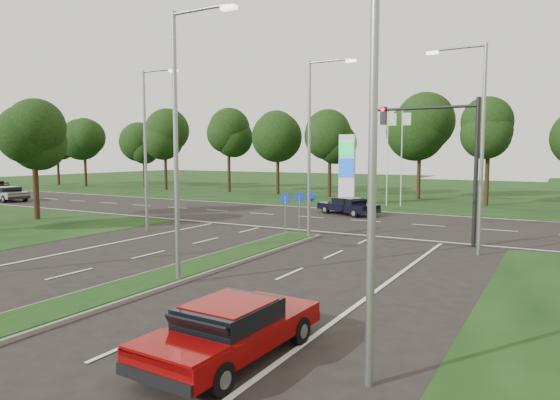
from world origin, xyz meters
The scene contains 16 objects.
verge_far centered at (0.00, 55.00, 0.00)m, with size 160.00×50.00×0.02m, color black.
cross_road centered at (0.00, 24.00, 0.00)m, with size 160.00×12.00×0.02m, color black.
median_kerb centered at (0.00, 4.00, 0.06)m, with size 2.00×26.00×0.12m, color slate.
streetlight_median_near centered at (1.00, 6.00, 5.08)m, with size 2.53×0.22×9.00m.
streetlight_median_far centered at (1.00, 16.00, 5.08)m, with size 2.53×0.22×9.00m.
streetlight_left_far centered at (-8.30, 14.00, 5.08)m, with size 2.53×0.22×9.00m.
streetlight_right_far centered at (8.80, 16.00, 5.08)m, with size 2.53×0.22×9.00m.
streetlight_right_near centered at (8.80, 2.00, 5.08)m, with size 2.53×0.22×9.00m.
traffic_signal centered at (7.19, 18.00, 4.65)m, with size 5.10×0.42×7.00m.
median_signs centered at (0.00, 16.40, 1.71)m, with size 1.16×1.76×2.38m.
gas_pylon centered at (-3.79, 33.05, 3.20)m, with size 5.80×1.26×8.00m.
tree_left_far centered at (-17.90, 13.93, 6.11)m, with size 5.20×5.20×8.86m.
treeline_far centered at (0.10, 39.93, 6.83)m, with size 6.00×6.00×9.90m.
red_sedan centered at (6.00, 1.75, 0.67)m, with size 2.05×4.63×1.25m.
navy_sedan centered at (-1.27, 26.56, 0.66)m, with size 4.86×3.41×1.24m.
far_car_a centered at (-32.45, 20.54, 0.73)m, with size 4.93×2.57×1.36m.
Camera 1 is at (12.04, -6.77, 4.41)m, focal length 32.00 mm.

